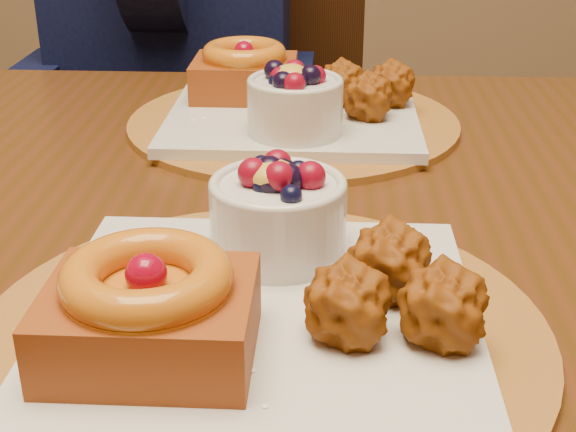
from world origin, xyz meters
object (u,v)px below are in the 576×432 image
at_px(dining_table, 282,277).
at_px(chair_far, 244,169).
at_px(diner, 170,5).
at_px(place_setting_far, 290,102).
at_px(place_setting_near, 256,294).

bearing_deg(dining_table, chair_far, 99.33).
bearing_deg(diner, place_setting_far, -40.49).
bearing_deg(place_setting_near, chair_far, 96.81).
xyz_separation_m(place_setting_far, diner, (-0.22, 0.43, 0.03)).
bearing_deg(place_setting_far, dining_table, -89.00).
relative_size(place_setting_far, chair_far, 0.40).
bearing_deg(chair_far, diner, 177.43).
relative_size(dining_table, diner, 2.09).
relative_size(place_setting_near, place_setting_far, 1.00).
bearing_deg(dining_table, place_setting_near, -91.01).
distance_m(dining_table, place_setting_far, 0.24).
relative_size(dining_table, place_setting_near, 4.21).
xyz_separation_m(place_setting_near, place_setting_far, (0.00, 0.43, -0.00)).
bearing_deg(place_setting_far, place_setting_near, -90.00).
bearing_deg(place_setting_far, diner, 116.86).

